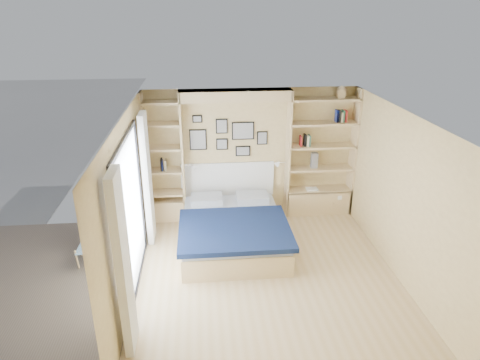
{
  "coord_description": "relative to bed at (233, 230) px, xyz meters",
  "views": [
    {
      "loc": [
        -0.94,
        -5.54,
        3.9
      ],
      "look_at": [
        -0.33,
        0.9,
        1.24
      ],
      "focal_mm": 32.0,
      "sensor_mm": 36.0,
      "label": 1
    }
  ],
  "objects": [
    {
      "name": "reading_lamps",
      "position": [
        0.15,
        1.02,
        0.82
      ],
      "size": [
        1.92,
        0.12,
        0.15
      ],
      "color": "silver",
      "rests_on": "ground"
    },
    {
      "name": "bed",
      "position": [
        0.0,
        0.0,
        0.0
      ],
      "size": [
        1.82,
        2.39,
        1.07
      ],
      "color": "#E5C78A",
      "rests_on": "ground"
    },
    {
      "name": "shelf_decor",
      "position": [
        1.51,
        1.09,
        1.41
      ],
      "size": [
        3.49,
        0.23,
        2.03
      ],
      "color": "#A51E1E",
      "rests_on": "ground"
    },
    {
      "name": "room_shell",
      "position": [
        0.06,
        0.54,
        0.79
      ],
      "size": [
        4.5,
        4.5,
        4.5
      ],
      "color": "#E1C583",
      "rests_on": "ground"
    },
    {
      "name": "ground",
      "position": [
        0.45,
        -0.98,
        -0.28
      ],
      "size": [
        4.5,
        4.5,
        0.0
      ],
      "primitive_type": "plane",
      "color": "#D1B382",
      "rests_on": "ground"
    },
    {
      "name": "deck_chair",
      "position": [
        -2.31,
        -0.18,
        0.1
      ],
      "size": [
        0.57,
        0.86,
        0.81
      ],
      "rotation": [
        0.0,
        0.0,
        0.11
      ],
      "color": "tan",
      "rests_on": "ground"
    },
    {
      "name": "photo_gallery",
      "position": [
        -0.0,
        1.24,
        1.32
      ],
      "size": [
        1.48,
        0.02,
        0.82
      ],
      "color": "black",
      "rests_on": "ground"
    },
    {
      "name": "deck",
      "position": [
        -3.15,
        -0.98,
        -0.28
      ],
      "size": [
        3.2,
        4.0,
        0.05
      ],
      "primitive_type": "cube",
      "color": "#716053",
      "rests_on": "ground"
    }
  ]
}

